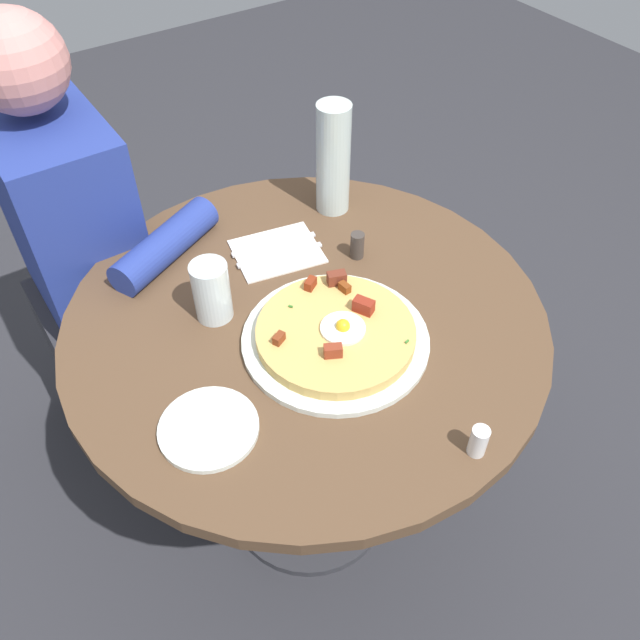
% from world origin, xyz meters
% --- Properties ---
extents(ground_plane, '(6.00, 6.00, 0.00)m').
position_xyz_m(ground_plane, '(0.00, 0.00, 0.00)').
color(ground_plane, '#2D2D33').
extents(dining_table, '(0.90, 0.90, 0.70)m').
position_xyz_m(dining_table, '(0.00, 0.00, 0.54)').
color(dining_table, brown).
rests_on(dining_table, ground_plane).
extents(person_seated, '(0.53, 0.39, 1.14)m').
position_xyz_m(person_seated, '(-0.54, -0.26, 0.51)').
color(person_seated, '#2D2D33').
rests_on(person_seated, ground_plane).
extents(pizza_plate, '(0.33, 0.33, 0.01)m').
position_xyz_m(pizza_plate, '(0.09, 0.01, 0.71)').
color(pizza_plate, silver).
rests_on(pizza_plate, dining_table).
extents(breakfast_pizza, '(0.28, 0.28, 0.05)m').
position_xyz_m(breakfast_pizza, '(0.09, 0.01, 0.72)').
color(breakfast_pizza, tan).
rests_on(breakfast_pizza, pizza_plate).
extents(bread_plate, '(0.16, 0.16, 0.01)m').
position_xyz_m(bread_plate, '(0.13, -0.27, 0.71)').
color(bread_plate, silver).
rests_on(bread_plate, dining_table).
extents(napkin, '(0.17, 0.19, 0.00)m').
position_xyz_m(napkin, '(-0.18, 0.05, 0.70)').
color(napkin, white).
rests_on(napkin, dining_table).
extents(fork, '(0.05, 0.18, 0.00)m').
position_xyz_m(fork, '(-0.16, 0.05, 0.71)').
color(fork, silver).
rests_on(fork, napkin).
extents(knife, '(0.05, 0.18, 0.00)m').
position_xyz_m(knife, '(-0.20, 0.05, 0.71)').
color(knife, silver).
rests_on(knife, napkin).
extents(water_glass, '(0.07, 0.07, 0.12)m').
position_xyz_m(water_glass, '(-0.09, -0.14, 0.76)').
color(water_glass, silver).
rests_on(water_glass, dining_table).
extents(water_bottle, '(0.07, 0.07, 0.24)m').
position_xyz_m(water_bottle, '(-0.24, 0.23, 0.82)').
color(water_bottle, silver).
rests_on(water_bottle, dining_table).
extents(salt_shaker, '(0.03, 0.03, 0.06)m').
position_xyz_m(salt_shaker, '(0.40, 0.06, 0.73)').
color(salt_shaker, white).
rests_on(salt_shaker, dining_table).
extents(pepper_shaker, '(0.03, 0.03, 0.06)m').
position_xyz_m(pepper_shaker, '(-0.08, 0.18, 0.73)').
color(pepper_shaker, '#3F3833').
rests_on(pepper_shaker, dining_table).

